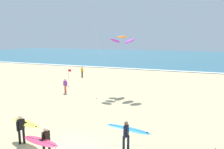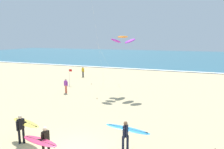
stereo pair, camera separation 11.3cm
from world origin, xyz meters
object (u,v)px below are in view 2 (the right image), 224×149
at_px(kite_arc_amber_far, 123,40).
at_px(lifeguard_flag, 70,75).
at_px(bystander_purple_top, 66,86).
at_px(bystander_yellow_top, 83,72).
at_px(surfer_trailing, 23,125).
at_px(surfer_lead, 126,132).
at_px(surfer_third, 43,141).

relative_size(kite_arc_amber_far, lifeguard_flag, 2.94).
xyz_separation_m(kite_arc_amber_far, bystander_purple_top, (-5.85, -2.01, -4.99)).
distance_m(bystander_yellow_top, lifeguard_flag, 5.69).
distance_m(surfer_trailing, bystander_purple_top, 10.89).
relative_size(surfer_lead, bystander_purple_top, 1.58).
bearing_deg(surfer_trailing, bystander_purple_top, 110.07).
relative_size(surfer_lead, bystander_yellow_top, 1.58).
bearing_deg(bystander_purple_top, bystander_yellow_top, 106.86).
xyz_separation_m(bystander_purple_top, bystander_yellow_top, (-2.75, 9.06, 0.00)).
bearing_deg(bystander_purple_top, surfer_trailing, -69.93).
bearing_deg(lifeguard_flag, bystander_yellow_top, 100.95).
bearing_deg(surfer_third, kite_arc_amber_far, 90.61).
distance_m(surfer_third, kite_arc_amber_far, 14.18).
distance_m(bystander_purple_top, lifeguard_flag, 3.89).
xyz_separation_m(surfer_lead, kite_arc_amber_far, (-3.69, 10.98, 4.75)).
bearing_deg(surfer_lead, bystander_yellow_top, 124.27).
height_order(surfer_trailing, bystander_yellow_top, surfer_trailing).
relative_size(surfer_third, kite_arc_amber_far, 0.33).
bearing_deg(lifeguard_flag, kite_arc_amber_far, -11.13).
relative_size(surfer_lead, lifeguard_flag, 1.20).
bearing_deg(bystander_yellow_top, surfer_lead, -55.73).
bearing_deg(lifeguard_flag, surfer_third, -62.68).
distance_m(surfer_trailing, kite_arc_amber_far, 13.30).
relative_size(surfer_third, lifeguard_flag, 0.98).
bearing_deg(surfer_lead, lifeguard_flag, 131.97).
bearing_deg(lifeguard_flag, surfer_trailing, -68.50).
height_order(surfer_lead, bystander_yellow_top, surfer_lead).
height_order(surfer_third, bystander_yellow_top, surfer_third).
bearing_deg(surfer_trailing, surfer_lead, 12.18).
height_order(bystander_yellow_top, lifeguard_flag, lifeguard_flag).
bearing_deg(surfer_lead, surfer_trailing, -167.82).
distance_m(surfer_lead, lifeguard_flag, 16.76).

